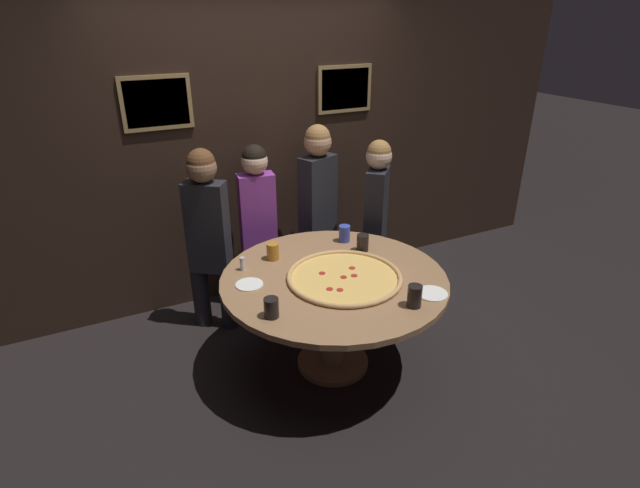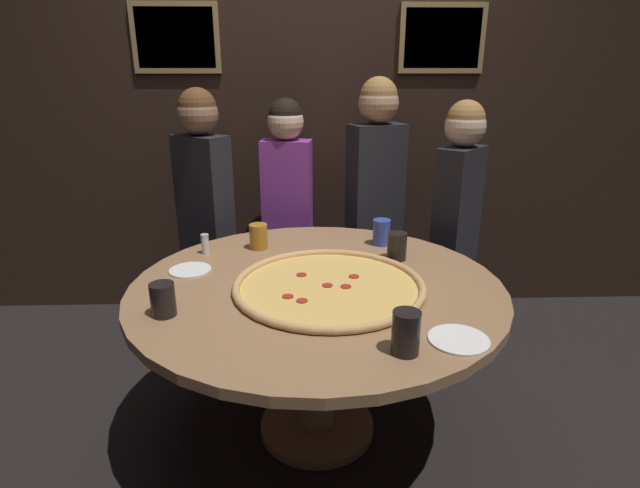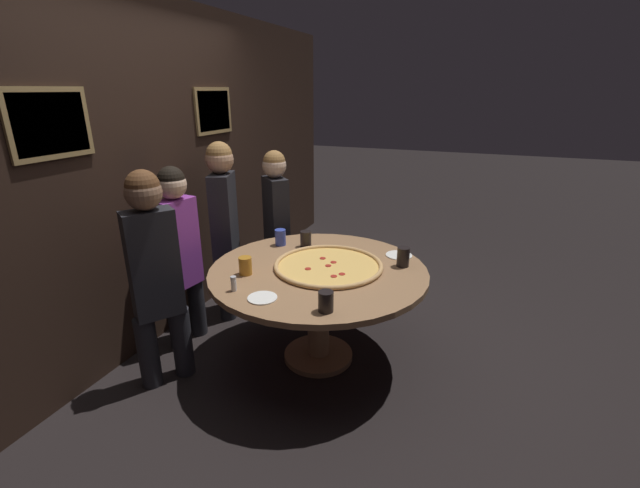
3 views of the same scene
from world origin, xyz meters
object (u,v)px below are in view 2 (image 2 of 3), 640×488
diner_far_left (205,204)px  drink_cup_near_left (406,333)px  drink_cup_by_shaker (259,237)px  diner_side_right (457,215)px  giant_pizza (329,285)px  white_plate_right_side (190,270)px  condiment_shaker (205,244)px  diner_side_left (375,193)px  white_plate_left_side (459,340)px  dining_table (317,312)px  drink_cup_front_edge (382,232)px  drink_cup_beside_pizza (163,300)px  diner_far_right (287,202)px  drink_cup_near_right (397,246)px

diner_far_left → drink_cup_near_left: bearing=155.9°
drink_cup_by_shaker → diner_side_right: 1.12m
giant_pizza → white_plate_right_side: (-0.60, 0.20, -0.01)m
condiment_shaker → diner_side_left: diner_side_left is taller
white_plate_left_side → diner_side_left: diner_side_left is taller
dining_table → drink_cup_front_edge: drink_cup_front_edge is taller
drink_cup_beside_pizza → diner_side_left: (0.94, 1.29, 0.07)m
drink_cup_by_shaker → diner_far_right: diner_far_right is taller
drink_cup_front_edge → white_plate_right_side: drink_cup_front_edge is taller
drink_cup_beside_pizza → drink_cup_front_edge: 1.16m
drink_cup_near_left → drink_cup_near_right: (0.12, 0.81, -0.01)m
drink_cup_beside_pizza → condiment_shaker: 0.63m
dining_table → white_plate_left_side: (0.45, -0.48, 0.14)m
white_plate_left_side → drink_cup_front_edge: bearing=96.8°
drink_cup_front_edge → diner_side_left: (0.04, 0.55, 0.07)m
drink_cup_by_shaker → diner_far_left: (-0.34, 0.47, 0.04)m
drink_cup_beside_pizza → condiment_shaker: (0.03, 0.63, -0.01)m
white_plate_right_side → diner_side_right: 1.48m
dining_table → white_plate_left_side: 0.67m
drink_cup_beside_pizza → drink_cup_near_left: size_ratio=0.87×
dining_table → diner_far_left: diner_far_left is taller
drink_cup_near_left → diner_far_left: size_ratio=0.10×
white_plate_right_side → giant_pizza: bearing=-18.8°
diner_side_right → white_plate_right_side: bearing=-23.8°
giant_pizza → diner_side_right: diner_side_right is taller
drink_cup_by_shaker → diner_side_left: bearing=42.1°
diner_side_right → giant_pizza: bearing=-0.8°
dining_table → giant_pizza: (0.05, -0.06, 0.15)m
drink_cup_near_right → diner_far_right: bearing=122.9°
drink_cup_by_shaker → diner_side_right: size_ratio=0.09×
dining_table → drink_cup_front_edge: 0.61m
drink_cup_near_right → condiment_shaker: (-0.90, 0.11, -0.02)m
drink_cup_beside_pizza → diner_far_left: (-0.06, 1.16, 0.04)m
white_plate_right_side → white_plate_left_side: size_ratio=0.91×
white_plate_right_side → white_plate_left_side: bearing=-32.1°
white_plate_left_side → diner_side_right: bearing=74.0°
condiment_shaker → diner_side_left: 1.12m
diner_side_left → diner_side_right: size_ratio=1.08×
white_plate_right_side → diner_side_left: size_ratio=0.12×
dining_table → diner_side_left: size_ratio=1.00×
drink_cup_near_right → drink_cup_front_edge: (-0.04, 0.21, 0.00)m
drink_cup_near_left → drink_cup_beside_pizza: bearing=161.1°
white_plate_left_side → diner_side_left: 1.51m
drink_cup_by_shaker → white_plate_left_side: 1.16m
drink_cup_near_right → drink_cup_front_edge: bearing=101.2°
dining_table → giant_pizza: bearing=-51.1°
drink_cup_front_edge → diner_far_right: size_ratio=0.09×
drink_cup_beside_pizza → diner_far_right: bearing=73.1°
drink_cup_front_edge → diner_far_left: bearing=155.8°
dining_table → diner_side_right: size_ratio=1.08×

